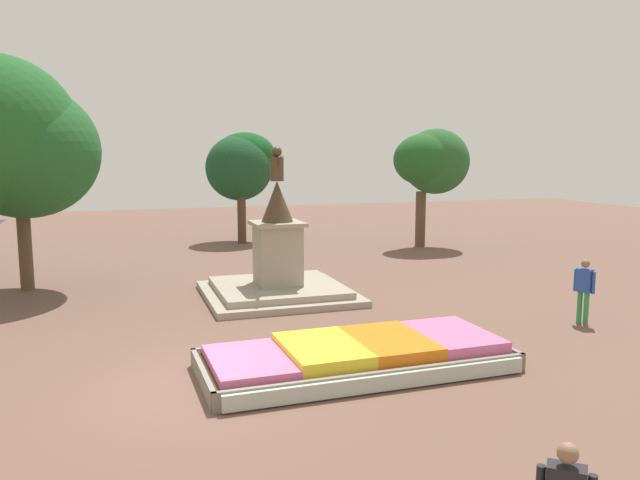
# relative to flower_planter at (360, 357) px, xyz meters

# --- Properties ---
(ground_plane) EXTENTS (77.68, 77.68, 0.00)m
(ground_plane) POSITION_rel_flower_planter_xyz_m (-3.37, 0.06, -0.27)
(ground_plane) COLOR brown
(flower_planter) EXTENTS (6.50, 2.85, 0.61)m
(flower_planter) POSITION_rel_flower_planter_xyz_m (0.00, 0.00, 0.00)
(flower_planter) COLOR #38281C
(flower_planter) RESTS_ON ground_plane
(statue_monument) EXTENTS (4.48, 4.48, 4.64)m
(statue_monument) POSITION_rel_flower_planter_xyz_m (-0.00, 6.86, 0.61)
(statue_monument) COLOR #9E947F
(statue_monument) RESTS_ON ground_plane
(pedestrian_near_planter) EXTENTS (0.35, 0.53, 1.72)m
(pedestrian_near_planter) POSITION_rel_flower_planter_xyz_m (6.84, 1.40, 0.73)
(pedestrian_near_planter) COLOR #338C4C
(pedestrian_near_planter) RESTS_ON ground_plane
(park_tree_behind_statue) EXTENTS (3.70, 3.00, 5.55)m
(park_tree_behind_statue) POSITION_rel_flower_planter_xyz_m (9.33, 14.52, 3.76)
(park_tree_behind_statue) COLOR brown
(park_tree_behind_statue) RESTS_ON ground_plane
(park_tree_far_right) EXTENTS (3.53, 3.25, 5.44)m
(park_tree_far_right) POSITION_rel_flower_planter_xyz_m (1.30, 19.24, 3.60)
(park_tree_far_right) COLOR #4C3823
(park_tree_far_right) RESTS_ON ground_plane
(park_tree_street_side) EXTENTS (5.50, 5.04, 7.42)m
(park_tree_street_side) POSITION_rel_flower_planter_xyz_m (-7.82, 9.94, 4.49)
(park_tree_street_side) COLOR brown
(park_tree_street_side) RESTS_ON ground_plane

